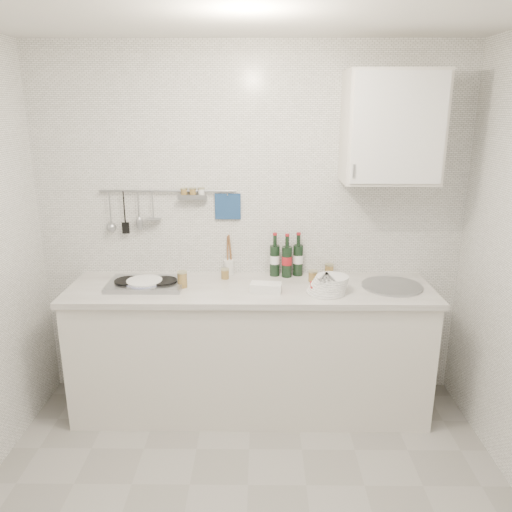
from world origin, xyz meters
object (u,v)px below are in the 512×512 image
Objects in this scene: plate_stack_hob at (143,284)px; wine_bottles at (287,255)px; plate_stack_sink at (329,285)px; wall_cabinet at (392,128)px; utensil_crock at (229,265)px.

plate_stack_hob is 1.01m from wine_bottles.
wine_bottles is (-0.26, 0.33, 0.10)m from plate_stack_sink.
plate_stack_sink is 0.43m from wine_bottles.
wall_cabinet is 1.91m from plate_stack_hob.
utensil_crock reaches higher than plate_stack_hob.
wine_bottles is (-0.65, 0.11, -0.87)m from wall_cabinet.
plate_stack_sink is (1.23, -0.09, 0.03)m from plate_stack_hob.
wall_cabinet is 2.34× the size of utensil_crock.
utensil_crock is (-0.41, 0.02, -0.08)m from wine_bottles.
wine_bottles reaches higher than utensil_crock.
utensil_crock is at bearing 152.12° from plate_stack_sink.
wall_cabinet reaches higher than utensil_crock.
plate_stack_hob is at bearing -154.41° from utensil_crock.
wall_cabinet is at bearing 4.86° from plate_stack_hob.
wine_bottles is 0.42m from utensil_crock.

